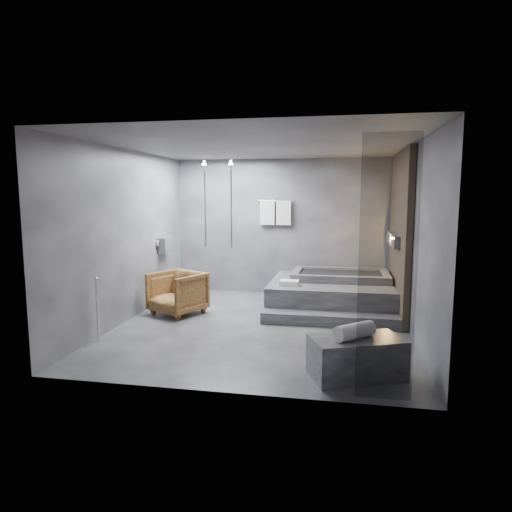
# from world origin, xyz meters

# --- Properties ---
(room) EXTENTS (5.00, 5.04, 2.82)m
(room) POSITION_xyz_m (0.40, 0.24, 1.73)
(room) COLOR #2E2E31
(room) RESTS_ON ground
(tub_deck) EXTENTS (2.20, 2.00, 0.50)m
(tub_deck) POSITION_xyz_m (1.05, 1.45, 0.25)
(tub_deck) COLOR #343436
(tub_deck) RESTS_ON ground
(tub_step) EXTENTS (2.20, 0.36, 0.18)m
(tub_step) POSITION_xyz_m (1.05, 0.27, 0.09)
(tub_step) COLOR #343436
(tub_step) RESTS_ON ground
(concrete_bench) EXTENTS (1.16, 0.91, 0.46)m
(concrete_bench) POSITION_xyz_m (1.41, -1.82, 0.23)
(concrete_bench) COLOR #38383B
(concrete_bench) RESTS_ON ground
(driftwood_chair) EXTENTS (1.07, 1.08, 0.74)m
(driftwood_chair) POSITION_xyz_m (-1.59, 0.47, 0.37)
(driftwood_chair) COLOR #472A11
(driftwood_chair) RESTS_ON ground
(rolled_towel) EXTENTS (0.49, 0.48, 0.18)m
(rolled_towel) POSITION_xyz_m (1.38, -1.86, 0.55)
(rolled_towel) COLOR white
(rolled_towel) RESTS_ON concrete_bench
(deck_towel) EXTENTS (0.33, 0.24, 0.09)m
(deck_towel) POSITION_xyz_m (0.33, 0.86, 0.54)
(deck_towel) COLOR white
(deck_towel) RESTS_ON tub_deck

